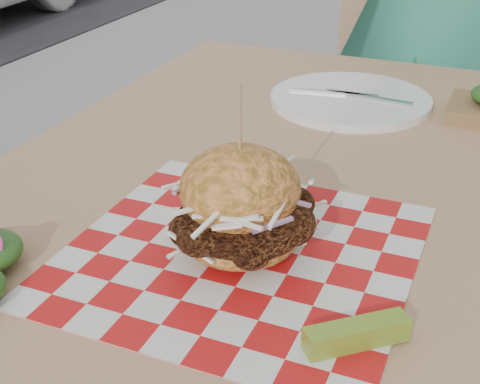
# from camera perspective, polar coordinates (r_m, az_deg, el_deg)

# --- Properties ---
(patio_table) EXTENTS (0.80, 1.20, 0.75)m
(patio_table) POSITION_cam_1_polar(r_m,az_deg,el_deg) (0.91, 3.98, -3.58)
(patio_table) COLOR tan
(patio_table) RESTS_ON ground
(patio_chair) EXTENTS (0.47, 0.48, 0.95)m
(patio_chair) POSITION_cam_1_polar(r_m,az_deg,el_deg) (1.82, 13.61, 7.95)
(patio_chair) COLOR tan
(patio_chair) RESTS_ON ground
(paper_liner) EXTENTS (0.36, 0.36, 0.00)m
(paper_liner) POSITION_cam_1_polar(r_m,az_deg,el_deg) (0.72, -0.00, -5.24)
(paper_liner) COLOR red
(paper_liner) RESTS_ON patio_table
(sandwich) EXTENTS (0.17, 0.17, 0.19)m
(sandwich) POSITION_cam_1_polar(r_m,az_deg,el_deg) (0.69, -0.00, -1.52)
(sandwich) COLOR #F28D44
(sandwich) RESTS_ON paper_liner
(pickle_spear) EXTENTS (0.09, 0.08, 0.02)m
(pickle_spear) POSITION_cam_1_polar(r_m,az_deg,el_deg) (0.60, 9.92, -11.86)
(pickle_spear) COLOR #89A530
(pickle_spear) RESTS_ON paper_liner
(place_setting) EXTENTS (0.27, 0.27, 0.02)m
(place_setting) POSITION_cam_1_polar(r_m,az_deg,el_deg) (1.15, 9.40, 7.77)
(place_setting) COLOR white
(place_setting) RESTS_ON patio_table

